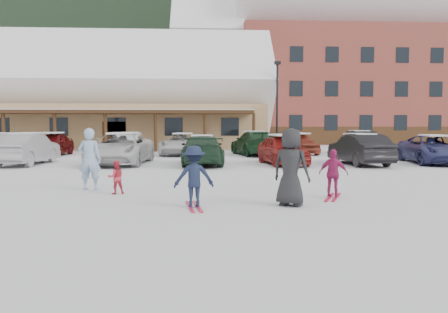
{
  "coord_description": "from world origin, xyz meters",
  "views": [
    {
      "loc": [
        -0.38,
        -11.26,
        1.86
      ],
      "look_at": [
        0.3,
        1.0,
        1.0
      ],
      "focal_mm": 35.0,
      "sensor_mm": 36.0,
      "label": 1
    }
  ],
  "objects": [
    {
      "name": "lamp_post",
      "position": [
        5.74,
        23.15,
        3.88
      ],
      "size": [
        0.5,
        0.25,
        6.94
      ],
      "color": "black",
      "rests_on": "ground"
    },
    {
      "name": "day_lodge",
      "position": [
        -9.0,
        27.96,
        3.94
      ],
      "size": [
        29.12,
        12.5,
        10.38
      ],
      "color": "tan",
      "rests_on": "ground"
    },
    {
      "name": "parked_car_6",
      "position": [
        11.22,
        9.76,
        0.7
      ],
      "size": [
        3.05,
        5.34,
        1.41
      ],
      "primitive_type": "imported",
      "rotation": [
        0.0,
        0.0,
        -0.15
      ],
      "color": "navy",
      "rests_on": "ground"
    },
    {
      "name": "parked_car_2",
      "position": [
        -4.23,
        10.18,
        0.76
      ],
      "size": [
        2.86,
        5.62,
        1.52
      ],
      "primitive_type": "imported",
      "rotation": [
        0.0,
        0.0,
        -0.06
      ],
      "color": "silver",
      "rests_on": "ground"
    },
    {
      "name": "parked_car_8",
      "position": [
        -9.64,
        16.73,
        0.73
      ],
      "size": [
        1.77,
        4.29,
        1.45
      ],
      "primitive_type": "imported",
      "rotation": [
        0.0,
        0.0,
        -0.01
      ],
      "color": "#5D0D0F",
      "rests_on": "ground"
    },
    {
      "name": "bystander_dark",
      "position": [
        1.73,
        -1.29,
        0.91
      ],
      "size": [
        1.06,
        0.98,
        1.81
      ],
      "primitive_type": "imported",
      "rotation": [
        0.0,
        0.0,
        2.53
      ],
      "color": "black",
      "rests_on": "ground"
    },
    {
      "name": "parked_car_9",
      "position": [
        -4.87,
        17.15,
        0.72
      ],
      "size": [
        1.73,
        4.44,
        1.44
      ],
      "primitive_type": "imported",
      "rotation": [
        0.0,
        0.0,
        3.19
      ],
      "color": "#B8B8BD",
      "rests_on": "ground"
    },
    {
      "name": "ground",
      "position": [
        0.0,
        0.0,
        0.0
      ],
      "size": [
        160.0,
        160.0,
        0.0
      ],
      "primitive_type": "plane",
      "color": "white",
      "rests_on": "ground"
    },
    {
      "name": "forested_hillside",
      "position": [
        0.0,
        85.0,
        19.0
      ],
      "size": [
        300.0,
        70.0,
        38.0
      ],
      "primitive_type": "cube",
      "color": "black",
      "rests_on": "ground"
    },
    {
      "name": "parked_car_10",
      "position": [
        -1.48,
        16.82,
        0.7
      ],
      "size": [
        3.1,
        5.34,
        1.4
      ],
      "primitive_type": "imported",
      "rotation": [
        0.0,
        0.0,
        -0.16
      ],
      "color": "silver",
      "rests_on": "ground"
    },
    {
      "name": "parked_car_12",
      "position": [
        6.17,
        17.17,
        0.7
      ],
      "size": [
        2.23,
        4.28,
        1.39
      ],
      "primitive_type": "imported",
      "rotation": [
        0.0,
        0.0,
        0.15
      ],
      "color": "#9F3F2B",
      "rests_on": "ground"
    },
    {
      "name": "child_magenta",
      "position": [
        3.07,
        -0.22,
        0.63
      ],
      "size": [
        0.8,
        0.59,
        1.26
      ],
      "primitive_type": "imported",
      "rotation": [
        0.0,
        0.0,
        2.72
      ],
      "color": "#AE2464",
      "rests_on": "ground"
    },
    {
      "name": "parked_car_11",
      "position": [
        3.11,
        16.36,
        0.76
      ],
      "size": [
        2.97,
        5.54,
        1.53
      ],
      "primitive_type": "imported",
      "rotation": [
        0.0,
        0.0,
        3.31
      ],
      "color": "#183C1F",
      "rests_on": "ground"
    },
    {
      "name": "toddler_red",
      "position": [
        -2.68,
        0.75,
        0.46
      ],
      "size": [
        0.54,
        0.48,
        0.92
      ],
      "primitive_type": "imported",
      "rotation": [
        0.0,
        0.0,
        3.5
      ],
      "color": "#CE3144",
      "rests_on": "ground"
    },
    {
      "name": "parked_car_3",
      "position": [
        -0.28,
        9.6,
        0.7
      ],
      "size": [
        2.05,
        4.88,
        1.41
      ],
      "primitive_type": "imported",
      "rotation": [
        0.0,
        0.0,
        3.16
      ],
      "color": "#203E29",
      "rests_on": "ground"
    },
    {
      "name": "alpine_hotel",
      "position": [
        14.27,
        38.0,
        8.63
      ],
      "size": [
        31.48,
        14.01,
        21.48
      ],
      "color": "brown",
      "rests_on": "ground"
    },
    {
      "name": "adult_skier",
      "position": [
        -3.58,
        1.57,
        0.9
      ],
      "size": [
        0.67,
        0.46,
        1.8
      ],
      "primitive_type": "imported",
      "rotation": [
        0.0,
        0.0,
        3.1
      ],
      "color": "#92B0D2",
      "rests_on": "ground"
    },
    {
      "name": "parked_car_4",
      "position": [
        3.6,
        9.59,
        0.72
      ],
      "size": [
        2.17,
        4.41,
        1.45
      ],
      "primitive_type": "imported",
      "rotation": [
        0.0,
        0.0,
        0.11
      ],
      "color": "maroon",
      "rests_on": "ground"
    },
    {
      "name": "parked_car_5",
      "position": [
        7.29,
        9.3,
        0.74
      ],
      "size": [
        1.88,
        4.6,
        1.48
      ],
      "primitive_type": "imported",
      "rotation": [
        0.0,
        0.0,
        3.21
      ],
      "color": "black",
      "rests_on": "ground"
    },
    {
      "name": "skis_child_navy",
      "position": [
        -0.52,
        -1.35,
        0.01
      ],
      "size": [
        0.37,
        1.41,
        0.03
      ],
      "primitive_type": "cube",
      "rotation": [
        0.0,
        0.0,
        3.26
      ],
      "color": "#C31B3F",
      "rests_on": "ground"
    },
    {
      "name": "child_navy",
      "position": [
        -0.52,
        -1.35,
        0.71
      ],
      "size": [
        0.97,
        0.63,
        1.41
      ],
      "primitive_type": "imported",
      "rotation": [
        0.0,
        0.0,
        3.26
      ],
      "color": "#161E38",
      "rests_on": "ground"
    },
    {
      "name": "skis_child_magenta",
      "position": [
        3.07,
        -0.22,
        0.01
      ],
      "size": [
        0.76,
        1.36,
        0.03
      ],
      "primitive_type": "cube",
      "rotation": [
        0.0,
        0.0,
        2.72
      ],
      "color": "#C31B3F",
      "rests_on": "ground"
    },
    {
      "name": "parked_car_1",
      "position": [
        -8.69,
        10.15,
        0.76
      ],
      "size": [
        1.79,
        4.68,
        1.52
      ],
      "primitive_type": "imported",
      "rotation": [
        0.0,
        0.0,
        3.1
      ],
      "color": "#9F9EA2",
      "rests_on": "ground"
    },
    {
      "name": "conifer_3",
      "position": [
        6.0,
        44.0,
        5.12
      ],
      "size": [
        3.96,
        3.96,
        9.18
      ],
      "color": "black",
      "rests_on": "ground"
    },
    {
      "name": "parked_car_13",
      "position": [
        10.26,
        17.43,
        0.77
      ],
      "size": [
        1.92,
        4.79,
        1.55
      ],
      "primitive_type": "imported",
      "rotation": [
        0.0,
        0.0,
        3.08
      ],
      "color": "black",
      "rests_on": "ground"
    }
  ]
}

